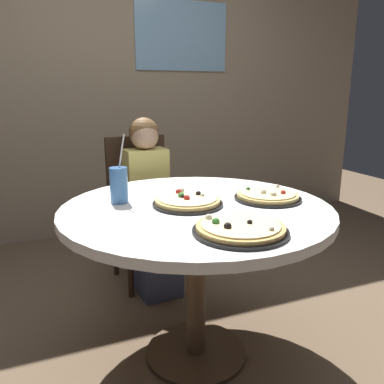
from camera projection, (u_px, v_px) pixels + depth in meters
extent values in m
plane|color=brown|center=(196.00, 353.00, 1.92)|extent=(8.00, 8.00, 0.00)
cube|color=gray|center=(106.00, 65.00, 3.31)|extent=(5.20, 0.12, 2.90)
cube|color=#8CBFE5|center=(182.00, 36.00, 3.43)|extent=(0.84, 0.02, 0.58)
cylinder|color=white|center=(196.00, 210.00, 1.74)|extent=(1.19, 1.19, 0.04)
cylinder|color=#4C3826|center=(196.00, 285.00, 1.83)|extent=(0.09, 0.09, 0.69)
cylinder|color=#4C3826|center=(196.00, 352.00, 1.92)|extent=(0.48, 0.48, 0.02)
cube|color=#382619|center=(146.00, 219.00, 2.56)|extent=(0.43, 0.43, 0.04)
cube|color=#382619|center=(136.00, 175.00, 2.65)|extent=(0.40, 0.07, 0.52)
cylinder|color=#382619|center=(130.00, 266.00, 2.40)|extent=(0.04, 0.04, 0.41)
cylinder|color=#382619|center=(181.00, 256.00, 2.54)|extent=(0.04, 0.04, 0.41)
cylinder|color=#382619|center=(115.00, 247.00, 2.69)|extent=(0.04, 0.04, 0.41)
cylinder|color=#382619|center=(162.00, 239.00, 2.84)|extent=(0.04, 0.04, 0.41)
cube|color=#3F4766|center=(156.00, 257.00, 2.47)|extent=(0.26, 0.34, 0.45)
cube|color=#D8CC66|center=(146.00, 184.00, 2.48)|extent=(0.27, 0.18, 0.44)
sphere|color=tan|center=(145.00, 136.00, 2.41)|extent=(0.17, 0.17, 0.17)
sphere|color=brown|center=(143.00, 132.00, 2.42)|extent=(0.18, 0.18, 0.18)
cylinder|color=black|center=(188.00, 204.00, 1.74)|extent=(0.31, 0.31, 0.01)
cylinder|color=#D8B266|center=(188.00, 201.00, 1.73)|extent=(0.29, 0.29, 0.02)
cylinder|color=beige|center=(188.00, 198.00, 1.73)|extent=(0.26, 0.26, 0.01)
sphere|color=#B2231E|center=(178.00, 192.00, 1.81)|extent=(0.03, 0.03, 0.03)
sphere|color=black|center=(182.00, 197.00, 1.73)|extent=(0.02, 0.02, 0.02)
sphere|color=#B2231E|center=(187.00, 198.00, 1.70)|extent=(0.03, 0.03, 0.03)
sphere|color=black|center=(198.00, 194.00, 1.78)|extent=(0.02, 0.02, 0.02)
sphere|color=beige|center=(181.00, 191.00, 1.83)|extent=(0.03, 0.03, 0.03)
sphere|color=#387F33|center=(181.00, 196.00, 1.74)|extent=(0.03, 0.03, 0.03)
sphere|color=beige|center=(202.00, 195.00, 1.76)|extent=(0.02, 0.02, 0.02)
cylinder|color=black|center=(268.00, 198.00, 1.83)|extent=(0.31, 0.31, 0.01)
cylinder|color=#D8B266|center=(268.00, 195.00, 1.82)|extent=(0.28, 0.28, 0.02)
cylinder|color=beige|center=(268.00, 193.00, 1.82)|extent=(0.25, 0.25, 0.01)
sphere|color=#B2231E|center=(283.00, 193.00, 1.80)|extent=(0.02, 0.02, 0.02)
sphere|color=beige|center=(277.00, 186.00, 1.92)|extent=(0.02, 0.02, 0.02)
sphere|color=beige|center=(263.00, 192.00, 1.80)|extent=(0.03, 0.03, 0.03)
sphere|color=beige|center=(274.00, 194.00, 1.76)|extent=(0.03, 0.03, 0.03)
sphere|color=#387F33|center=(248.00, 189.00, 1.87)|extent=(0.02, 0.02, 0.02)
sphere|color=beige|center=(272.00, 193.00, 1.78)|extent=(0.02, 0.02, 0.02)
cylinder|color=black|center=(240.00, 231.00, 1.40)|extent=(0.34, 0.34, 0.01)
cylinder|color=tan|center=(240.00, 228.00, 1.39)|extent=(0.32, 0.32, 0.02)
cylinder|color=beige|center=(241.00, 225.00, 1.39)|extent=(0.28, 0.28, 0.01)
sphere|color=#387F33|center=(216.00, 221.00, 1.40)|extent=(0.03, 0.03, 0.03)
sphere|color=beige|center=(271.00, 229.00, 1.33)|extent=(0.02, 0.02, 0.02)
sphere|color=black|center=(228.00, 226.00, 1.35)|extent=(0.03, 0.03, 0.03)
sphere|color=beige|center=(209.00, 217.00, 1.45)|extent=(0.03, 0.03, 0.03)
sphere|color=black|center=(250.00, 222.00, 1.40)|extent=(0.02, 0.02, 0.02)
cylinder|color=#3F72B2|center=(119.00, 185.00, 1.76)|extent=(0.08, 0.08, 0.16)
cylinder|color=white|center=(120.00, 159.00, 1.73)|extent=(0.05, 0.02, 0.22)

